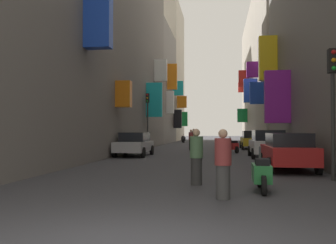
{
  "coord_description": "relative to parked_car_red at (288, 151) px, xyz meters",
  "views": [
    {
      "loc": [
        1.16,
        -4.59,
        1.56
      ],
      "look_at": [
        -3.4,
        27.98,
        2.31
      ],
      "focal_mm": 39.65,
      "sensor_mm": 36.0,
      "label": 1
    }
  ],
  "objects": [
    {
      "name": "scooter_red",
      "position": [
        -1.73,
        11.28,
        -0.3
      ],
      "size": [
        0.81,
        1.7,
        1.13
      ],
      "color": "red",
      "rests_on": "ground"
    },
    {
      "name": "scooter_blue",
      "position": [
        -0.05,
        26.43,
        -0.3
      ],
      "size": [
        0.62,
        1.87,
        1.13
      ],
      "color": "#2D4CAD",
      "rests_on": "ground"
    },
    {
      "name": "pedestrian_mid_street",
      "position": [
        -5.46,
        25.75,
        0.11
      ],
      "size": [
        0.54,
        0.54,
        1.76
      ],
      "color": "black",
      "rests_on": "ground"
    },
    {
      "name": "pedestrian_near_right",
      "position": [
        -2.55,
        -6.41,
        0.02
      ],
      "size": [
        0.54,
        0.54,
        1.59
      ],
      "color": "#3C3C3C",
      "rests_on": "ground"
    },
    {
      "name": "scooter_black",
      "position": [
        -7.25,
        32.29,
        -0.3
      ],
      "size": [
        0.68,
        1.96,
        1.13
      ],
      "color": "black",
      "rests_on": "ground"
    },
    {
      "name": "parked_car_yellow",
      "position": [
        0.08,
        16.83,
        0.03
      ],
      "size": [
        1.93,
        4.15,
        1.53
      ],
      "color": "gold",
      "rests_on": "ground"
    },
    {
      "name": "pedestrian_far_away",
      "position": [
        -3.28,
        -4.31,
        0.03
      ],
      "size": [
        0.53,
        0.53,
        1.6
      ],
      "color": "#323232",
      "rests_on": "ground"
    },
    {
      "name": "parked_car_red",
      "position": [
        0.0,
        0.0,
        0.0
      ],
      "size": [
        1.84,
        3.96,
        1.45
      ],
      "color": "#B21E1E",
      "rests_on": "ground"
    },
    {
      "name": "parked_car_silver",
      "position": [
        -7.79,
        7.22,
        -0.01
      ],
      "size": [
        1.87,
        4.04,
        1.43
      ],
      "color": "#B7B7BC",
      "rests_on": "ground"
    },
    {
      "name": "scooter_green",
      "position": [
        -1.56,
        -5.18,
        -0.3
      ],
      "size": [
        0.46,
        1.79,
        1.13
      ],
      "color": "#287F3D",
      "rests_on": "ground"
    },
    {
      "name": "building_left_mid_b",
      "position": [
        -11.77,
        43.59,
        9.86
      ],
      "size": [
        7.39,
        12.15,
        21.26
      ],
      "color": "#BCB29E",
      "rests_on": "ground"
    },
    {
      "name": "pedestrian_near_left",
      "position": [
        -4.86,
        14.28,
        0.05
      ],
      "size": [
        0.47,
        0.47,
        1.63
      ],
      "color": "black",
      "rests_on": "ground"
    },
    {
      "name": "building_right_mid_b",
      "position": [
        4.21,
        21.13,
        7.19
      ],
      "size": [
        7.37,
        9.73,
        15.93
      ],
      "color": "#9E9384",
      "rests_on": "ground"
    },
    {
      "name": "traffic_light_far_corner",
      "position": [
        -8.4,
        14.47,
        2.32
      ],
      "size": [
        0.26,
        0.34,
        4.56
      ],
      "color": "#2D2D2D",
      "rests_on": "ground"
    },
    {
      "name": "parked_car_white",
      "position": [
        0.07,
        6.75,
        0.05
      ],
      "size": [
        1.98,
        3.94,
        1.57
      ],
      "color": "white",
      "rests_on": "ground"
    },
    {
      "name": "building_left_mid_a",
      "position": [
        -11.76,
        31.56,
        6.45
      ],
      "size": [
        7.39,
        11.93,
        14.45
      ],
      "color": "slate",
      "rests_on": "ground"
    },
    {
      "name": "pedestrian_crossing",
      "position": [
        -4.81,
        19.87,
        0.1
      ],
      "size": [
        0.53,
        0.53,
        1.72
      ],
      "color": "#3D3D3D",
      "rests_on": "ground"
    },
    {
      "name": "ground_plane",
      "position": [
        -3.77,
        19.67,
        -0.76
      ],
      "size": [
        140.0,
        140.0,
        0.0
      ],
      "primitive_type": "plane",
      "color": "#38383D"
    },
    {
      "name": "traffic_light_near_corner",
      "position": [
        0.86,
        -2.85,
        2.04
      ],
      "size": [
        0.26,
        0.34,
        4.1
      ],
      "color": "#2D2D2D",
      "rests_on": "ground"
    },
    {
      "name": "building_right_mid_c",
      "position": [
        4.22,
        37.83,
        7.96
      ],
      "size": [
        7.38,
        23.68,
        17.46
      ],
      "color": "#9E9384",
      "rests_on": "ground"
    }
  ]
}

